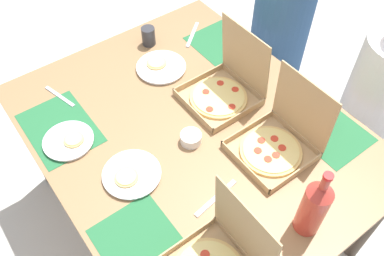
# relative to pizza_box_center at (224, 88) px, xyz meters

# --- Properties ---
(ground_plane) EXTENTS (6.00, 6.00, 0.00)m
(ground_plane) POSITION_rel_pizza_box_center_xyz_m (0.06, -0.22, -0.80)
(ground_plane) COLOR beige
(dining_table) EXTENTS (1.48, 1.20, 0.75)m
(dining_table) POSITION_rel_pizza_box_center_xyz_m (0.06, -0.22, -0.14)
(dining_table) COLOR #3F3328
(dining_table) RESTS_ON ground_plane
(placemat_near_left) EXTENTS (0.36, 0.26, 0.00)m
(placemat_near_left) POSITION_rel_pizza_box_center_xyz_m (-0.27, -0.67, -0.05)
(placemat_near_left) COLOR #236638
(placemat_near_left) RESTS_ON dining_table
(placemat_near_right) EXTENTS (0.36, 0.26, 0.00)m
(placemat_near_right) POSITION_rel_pizza_box_center_xyz_m (0.40, -0.67, -0.05)
(placemat_near_right) COLOR #236638
(placemat_near_right) RESTS_ON dining_table
(placemat_far_left) EXTENTS (0.36, 0.26, 0.00)m
(placemat_far_left) POSITION_rel_pizza_box_center_xyz_m (-0.27, 0.22, -0.05)
(placemat_far_left) COLOR #236638
(placemat_far_left) RESTS_ON dining_table
(placemat_far_right) EXTENTS (0.36, 0.26, 0.00)m
(placemat_far_right) POSITION_rel_pizza_box_center_xyz_m (0.40, 0.22, -0.05)
(placemat_far_right) COLOR #236638
(placemat_far_right) RESTS_ON dining_table
(pizza_box_center) EXTENTS (0.29, 0.30, 0.33)m
(pizza_box_center) POSITION_rel_pizza_box_center_xyz_m (0.00, 0.00, 0.00)
(pizza_box_center) COLOR tan
(pizza_box_center) RESTS_ON dining_table
(pizza_box_corner_right) EXTENTS (0.28, 0.29, 0.32)m
(pizza_box_corner_right) POSITION_rel_pizza_box_center_xyz_m (0.35, -0.02, -0.00)
(pizza_box_corner_right) COLOR tan
(pizza_box_corner_right) RESTS_ON dining_table
(plate_near_left) EXTENTS (0.24, 0.24, 0.03)m
(plate_near_left) POSITION_rel_pizza_box_center_xyz_m (-0.32, -0.12, -0.04)
(plate_near_left) COLOR white
(plate_near_left) RESTS_ON dining_table
(plate_far_left) EXTENTS (0.21, 0.21, 0.03)m
(plate_far_left) POSITION_rel_pizza_box_center_xyz_m (-0.17, -0.67, -0.04)
(plate_far_left) COLOR white
(plate_far_left) RESTS_ON dining_table
(plate_near_right) EXTENTS (0.23, 0.23, 0.03)m
(plate_near_right) POSITION_rel_pizza_box_center_xyz_m (0.12, -0.55, -0.04)
(plate_near_right) COLOR white
(plate_near_right) RESTS_ON dining_table
(soda_bottle) EXTENTS (0.09, 0.09, 0.32)m
(soda_bottle) POSITION_rel_pizza_box_center_xyz_m (0.66, -0.17, 0.08)
(soda_bottle) COLOR #B2382D
(soda_bottle) RESTS_ON dining_table
(cup_red) EXTENTS (0.07, 0.07, 0.09)m
(cup_red) POSITION_rel_pizza_box_center_xyz_m (-0.51, -0.07, -0.00)
(cup_red) COLOR #333338
(cup_red) RESTS_ON dining_table
(cup_dark) EXTENTS (0.07, 0.07, 0.09)m
(cup_dark) POSITION_rel_pizza_box_center_xyz_m (0.35, 0.24, -0.00)
(cup_dark) COLOR #BF4742
(cup_dark) RESTS_ON dining_table
(condiment_bowl) EXTENTS (0.09, 0.09, 0.04)m
(condiment_bowl) POSITION_rel_pizza_box_center_xyz_m (0.12, -0.27, -0.03)
(condiment_bowl) COLOR white
(condiment_bowl) RESTS_ON dining_table
(fork_by_far_left) EXTENTS (0.19, 0.06, 0.00)m
(fork_by_far_left) POSITION_rel_pizza_box_center_xyz_m (-0.44, -0.59, -0.05)
(fork_by_far_left) COLOR #B7B7BC
(fork_by_far_left) RESTS_ON dining_table
(knife_by_far_right) EXTENTS (0.05, 0.21, 0.00)m
(knife_by_far_right) POSITION_rel_pizza_box_center_xyz_m (0.39, -0.35, -0.05)
(knife_by_far_right) COLOR #B7B7BC
(knife_by_far_right) RESTS_ON dining_table
(knife_by_near_right) EXTENTS (0.15, 0.17, 0.00)m
(knife_by_near_right) POSITION_rel_pizza_box_center_xyz_m (-0.44, 0.15, -0.05)
(knife_by_near_right) COLOR #B7B7BC
(knife_by_near_right) RESTS_ON dining_table
(diner_left_seat) EXTENTS (0.32, 0.32, 1.21)m
(diner_left_seat) POSITION_rel_pizza_box_center_xyz_m (-0.27, 0.63, -0.26)
(diner_left_seat) COLOR #33598C
(diner_left_seat) RESTS_ON ground_plane
(diner_right_seat) EXTENTS (0.32, 0.32, 1.20)m
(diner_right_seat) POSITION_rel_pizza_box_center_xyz_m (0.40, 0.63, -0.26)
(diner_right_seat) COLOR white
(diner_right_seat) RESTS_ON ground_plane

